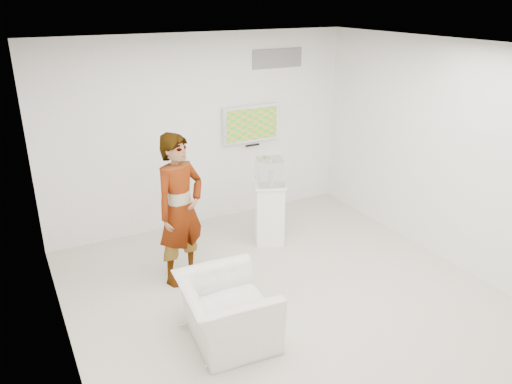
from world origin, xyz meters
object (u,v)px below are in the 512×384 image
armchair (227,311)px  person (180,210)px  tv (251,124)px  floor_uplight (270,216)px  pedestal (270,213)px

armchair → person: bearing=4.1°
tv → floor_uplight: tv is taller
person → floor_uplight: 2.20m
armchair → pedestal: pedestal is taller
armchair → floor_uplight: size_ratio=3.60×
pedestal → floor_uplight: size_ratio=3.16×
person → armchair: person is taller
person → floor_uplight: person is taller
person → floor_uplight: bearing=4.2°
tv → pedestal: size_ratio=1.08×
floor_uplight → pedestal: bearing=-121.1°
tv → pedestal: (-0.28, -1.13, -1.09)m
pedestal → floor_uplight: (0.30, 0.49, -0.32)m
pedestal → tv: bearing=76.2°
armchair → pedestal: 2.37m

